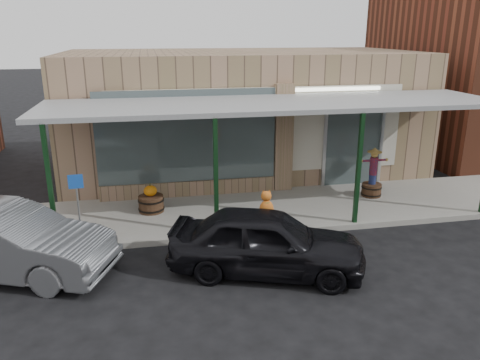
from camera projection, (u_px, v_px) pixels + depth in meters
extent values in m
plane|color=black|center=(317.00, 274.00, 9.81)|extent=(120.00, 120.00, 0.00)
cube|color=gray|center=(273.00, 210.00, 13.15)|extent=(40.00, 3.20, 0.15)
cube|color=#99765D|center=(241.00, 111.00, 16.83)|extent=(12.00, 6.00, 4.20)
cube|color=#485557|center=(188.00, 138.00, 13.54)|extent=(5.20, 0.06, 2.80)
cube|color=#485557|center=(353.00, 143.00, 14.74)|extent=(1.80, 0.06, 2.80)
cube|color=#99765D|center=(283.00, 140.00, 14.18)|extent=(0.55, 0.30, 3.40)
cube|color=#99765D|center=(189.00, 188.00, 14.06)|extent=(5.20, 0.30, 0.50)
cube|color=beige|center=(260.00, 131.00, 14.03)|extent=(9.00, 0.02, 2.60)
cube|color=white|center=(261.00, 91.00, 13.64)|extent=(7.50, 0.03, 0.10)
cube|color=gray|center=(275.00, 104.00, 12.24)|extent=(12.00, 3.00, 0.12)
cube|color=black|center=(50.00, 188.00, 10.33)|extent=(0.10, 0.10, 2.95)
cube|color=black|center=(216.00, 179.00, 11.01)|extent=(0.10, 0.10, 2.95)
cube|color=black|center=(358.00, 170.00, 11.68)|extent=(0.10, 0.10, 2.95)
cylinder|color=#442A1B|center=(371.00, 190.00, 13.97)|extent=(0.75, 0.75, 0.38)
cylinder|color=navy|center=(372.00, 179.00, 13.86)|extent=(0.27, 0.27, 0.29)
cylinder|color=maroon|center=(374.00, 166.00, 13.74)|extent=(0.30, 0.30, 0.52)
sphere|color=tan|center=(375.00, 154.00, 13.63)|extent=(0.21, 0.21, 0.21)
cone|color=tan|center=(375.00, 150.00, 13.59)|extent=(0.34, 0.34, 0.13)
cylinder|color=#442A1B|center=(151.00, 204.00, 12.75)|extent=(0.84, 0.84, 0.45)
ellipsoid|color=orange|center=(150.00, 191.00, 12.63)|extent=(0.36, 0.36, 0.29)
cylinder|color=#4C471E|center=(150.00, 185.00, 12.58)|extent=(0.04, 0.04, 0.07)
cylinder|color=gray|center=(79.00, 214.00, 10.92)|extent=(0.04, 0.04, 1.27)
cube|color=#184CB4|center=(76.00, 182.00, 10.68)|extent=(0.33, 0.05, 0.33)
imported|color=black|center=(267.00, 242.00, 9.72)|extent=(4.36, 2.86, 1.38)
ellipsoid|color=#C47F22|center=(266.00, 209.00, 10.43)|extent=(0.32, 0.27, 0.41)
sphere|color=#C47F22|center=(266.00, 196.00, 10.38)|extent=(0.23, 0.23, 0.23)
cylinder|color=#186C27|center=(267.00, 202.00, 10.38)|extent=(0.16, 0.16, 0.02)
imported|color=#5B5E63|center=(6.00, 242.00, 9.62)|extent=(4.67, 3.02, 1.45)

